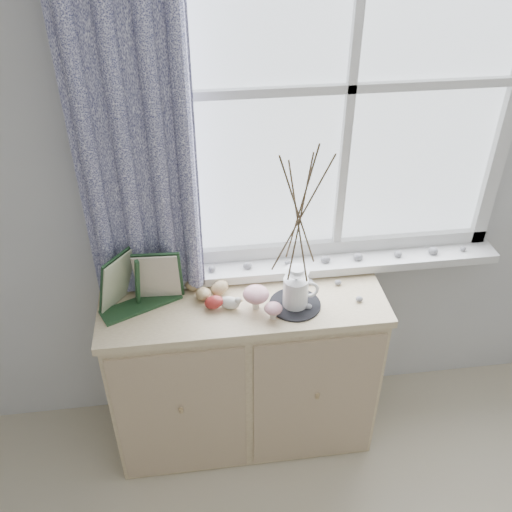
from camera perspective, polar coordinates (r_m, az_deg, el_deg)
The scene contains 8 objects.
sideboard at distance 2.68m, azimuth -1.21°, elevation -11.33°, with size 1.20×0.45×0.85m.
botanical_book at distance 2.30m, azimuth -11.79°, elevation -2.83°, with size 0.39×0.13×0.27m, color #1D3C20, non-canonical shape.
toadstool_cluster at distance 2.30m, azimuth 0.44°, elevation -4.26°, with size 0.15×0.16×0.10m.
wooden_eggs at distance 2.39m, azimuth -4.88°, elevation -3.60°, with size 0.17×0.18×0.08m.
songbird_figurine at distance 2.33m, azimuth -2.64°, elevation -4.63°, with size 0.12×0.05×0.06m, color white, non-canonical shape.
crocheted_doily at distance 2.37m, azimuth 3.91°, elevation -4.86°, with size 0.21×0.21×0.01m, color black.
twig_pitcher at distance 2.11m, azimuth 4.39°, elevation 4.37°, with size 0.31×0.31×0.78m.
sideboard_pebbles at distance 2.44m, azimuth 6.32°, elevation -3.35°, with size 0.33×0.23×0.02m.
Camera 1 is at (-0.34, -0.08, 2.38)m, focal length 40.00 mm.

